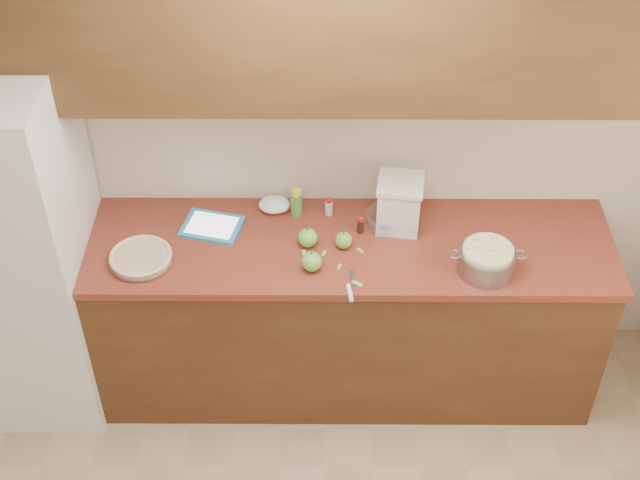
{
  "coord_description": "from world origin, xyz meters",
  "views": [
    {
      "loc": [
        -0.01,
        -1.57,
        3.61
      ],
      "look_at": [
        -0.03,
        1.43,
        0.98
      ],
      "focal_mm": 50.0,
      "sensor_mm": 36.0,
      "label": 1
    }
  ],
  "objects_px": {
    "pie": "(141,258)",
    "tablet": "(212,226)",
    "flour_canister": "(399,203)",
    "colander": "(487,260)"
  },
  "relations": [
    {
      "from": "pie",
      "to": "tablet",
      "type": "distance_m",
      "value": 0.37
    },
    {
      "from": "colander",
      "to": "flour_canister",
      "type": "xyz_separation_m",
      "value": [
        -0.37,
        0.31,
        0.07
      ]
    },
    {
      "from": "colander",
      "to": "tablet",
      "type": "bearing_deg",
      "value": 167.15
    },
    {
      "from": "pie",
      "to": "tablet",
      "type": "relative_size",
      "value": 0.94
    },
    {
      "from": "colander",
      "to": "tablet",
      "type": "distance_m",
      "value": 1.27
    },
    {
      "from": "flour_canister",
      "to": "tablet",
      "type": "height_order",
      "value": "flour_canister"
    },
    {
      "from": "flour_canister",
      "to": "tablet",
      "type": "bearing_deg",
      "value": -178.2
    },
    {
      "from": "flour_canister",
      "to": "tablet",
      "type": "relative_size",
      "value": 0.83
    },
    {
      "from": "pie",
      "to": "tablet",
      "type": "xyz_separation_m",
      "value": [
        0.29,
        0.23,
        -0.01
      ]
    },
    {
      "from": "pie",
      "to": "flour_canister",
      "type": "relative_size",
      "value": 1.13
    }
  ]
}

